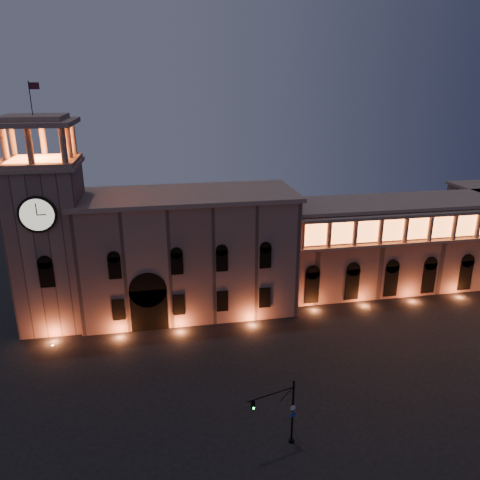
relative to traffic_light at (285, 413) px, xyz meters
The scene contains 5 objects.
ground 9.68m from the traffic_light, 117.81° to the left, with size 160.00×160.00×0.00m, color black.
government_building 30.97m from the traffic_light, 101.85° to the left, with size 30.80×12.80×17.60m.
clock_tower 39.07m from the traffic_light, 130.48° to the left, with size 9.80×9.80×32.40m.
colonnade_wing 42.46m from the traffic_light, 48.90° to the left, with size 40.60×11.50×14.50m.
traffic_light is the anchor object (origin of this frame).
Camera 1 is at (-6.32, -41.91, 32.42)m, focal length 35.00 mm.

